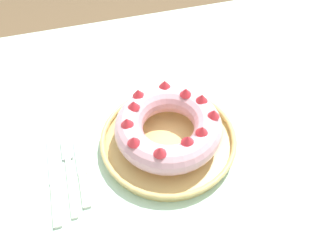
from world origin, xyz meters
TOP-DOWN VIEW (x-y plane):
  - ground_plane at (0.00, 0.00)m, footprint 8.00×8.00m
  - dining_table at (0.00, 0.00)m, footprint 1.57×1.09m
  - serving_dish at (-0.02, 0.00)m, footprint 0.31×0.31m
  - bundt_cake at (-0.02, 0.00)m, footprint 0.24×0.24m
  - fork at (-0.25, -0.01)m, footprint 0.02×0.20m
  - serving_knife at (-0.28, -0.04)m, footprint 0.02×0.22m
  - cake_knife at (-0.22, -0.03)m, footprint 0.02×0.18m

SIDE VIEW (x-z plane):
  - ground_plane at x=0.00m, z-range 0.00..0.00m
  - dining_table at x=0.00m, z-range 0.30..1.06m
  - fork at x=-0.25m, z-range 0.76..0.77m
  - cake_knife at x=-0.22m, z-range 0.76..0.77m
  - serving_knife at x=-0.28m, z-range 0.76..0.77m
  - serving_dish at x=-0.02m, z-range 0.76..0.79m
  - bundt_cake at x=-0.02m, z-range 0.78..0.86m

